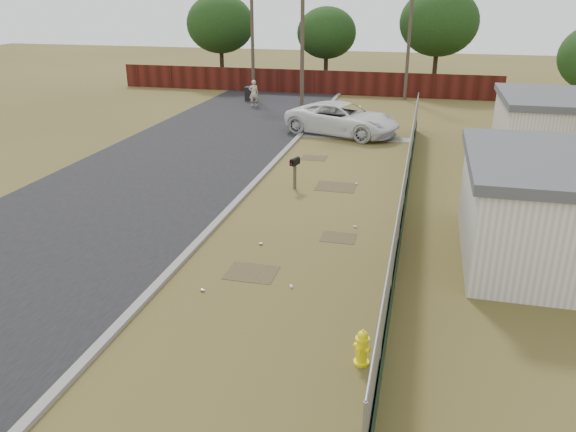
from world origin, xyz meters
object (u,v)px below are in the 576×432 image
(pickup_truck, at_px, (343,119))
(pedestrian, at_px, (254,93))
(trash_bin, at_px, (250,94))
(mailbox, at_px, (295,164))
(fire_hydrant, at_px, (362,348))

(pickup_truck, height_order, pedestrian, pedestrian)
(pickup_truck, distance_m, trash_bin, 11.98)
(pickup_truck, bearing_deg, mailbox, -164.94)
(trash_bin, bearing_deg, pickup_truck, -47.24)
(fire_hydrant, bearing_deg, mailbox, 110.18)
(mailbox, distance_m, trash_bin, 20.03)
(fire_hydrant, bearing_deg, pedestrian, 111.45)
(pedestrian, height_order, trash_bin, pedestrian)
(pickup_truck, distance_m, pedestrian, 9.91)
(pedestrian, bearing_deg, trash_bin, -85.73)
(pickup_truck, relative_size, trash_bin, 6.30)
(mailbox, xyz_separation_m, pedestrian, (-6.76, 16.51, -0.12))
(fire_hydrant, distance_m, pickup_truck, 20.81)
(pedestrian, bearing_deg, pickup_truck, 116.06)
(fire_hydrant, height_order, pickup_truck, pickup_truck)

